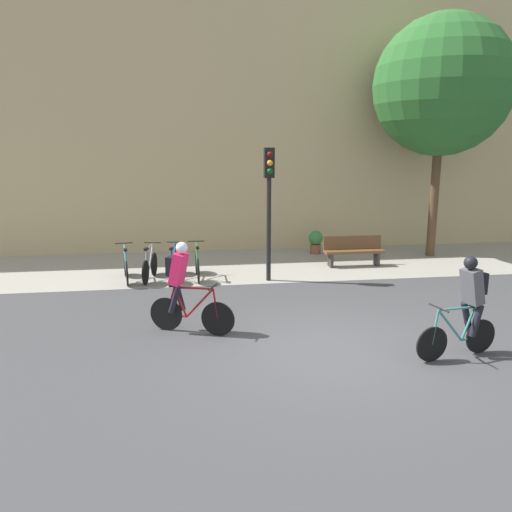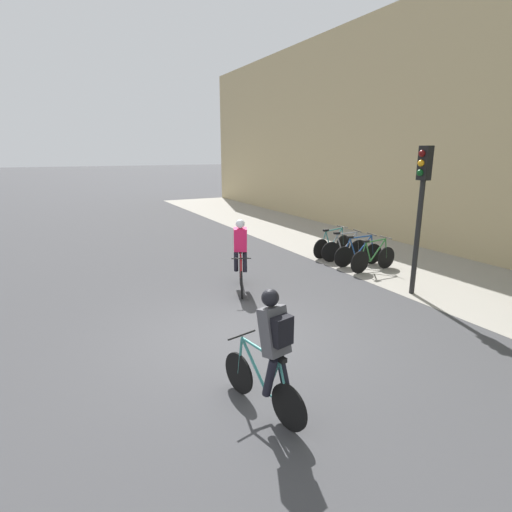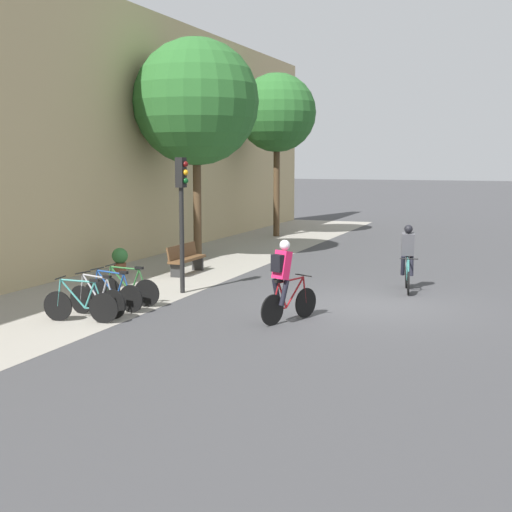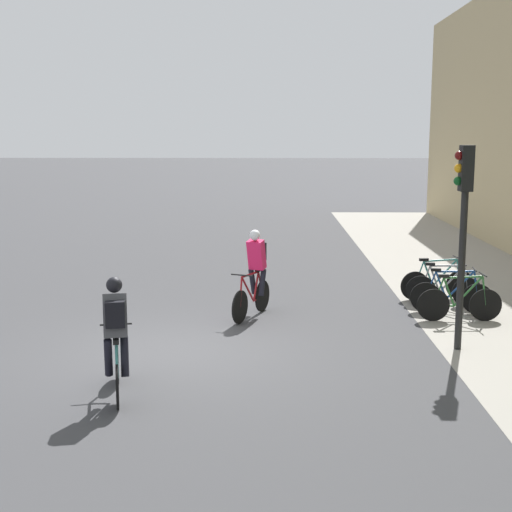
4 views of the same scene
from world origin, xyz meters
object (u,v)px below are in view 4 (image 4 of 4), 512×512
cyclist_grey (116,334)px  parked_bike_0 (437,282)px  parked_bike_2 (451,295)px  parked_bike_3 (459,302)px  cyclist_pink (255,270)px  traffic_light_pole (463,210)px  parked_bike_1 (444,288)px

cyclist_grey → parked_bike_0: (-6.23, 5.87, -0.55)m
parked_bike_2 → parked_bike_3: size_ratio=0.99×
parked_bike_3 → cyclist_pink: bearing=-95.5°
parked_bike_0 → parked_bike_3: size_ratio=1.00×
parked_bike_0 → traffic_light_pole: (3.76, -0.52, 2.03)m
cyclist_pink → traffic_light_pole: size_ratio=0.51×
cyclist_pink → parked_bike_1: cyclist_pink is taller
parked_bike_3 → traffic_light_pole: traffic_light_pole is taller
cyclist_grey → parked_bike_0: bearing=136.7°
parked_bike_0 → parked_bike_2: (1.26, -0.00, -0.00)m
parked_bike_0 → parked_bike_3: same height
cyclist_pink → traffic_light_pole: traffic_light_pole is taller
parked_bike_2 → parked_bike_3: bearing=0.0°
parked_bike_0 → parked_bike_2: parked_bike_0 is taller
cyclist_grey → parked_bike_0: 8.58m
parked_bike_2 → parked_bike_1: bearing=179.9°
cyclist_pink → parked_bike_1: size_ratio=1.11×
parked_bike_0 → parked_bike_3: 1.89m
traffic_light_pole → parked_bike_0: bearing=172.2°
cyclist_pink → parked_bike_1: bearing=102.1°
parked_bike_1 → parked_bike_3: size_ratio=0.95×
parked_bike_2 → traffic_light_pole: traffic_light_pole is taller
parked_bike_0 → traffic_light_pole: bearing=-7.8°
cyclist_grey → parked_bike_3: (-4.34, 5.87, -0.55)m
parked_bike_0 → parked_bike_1: parked_bike_0 is taller
parked_bike_0 → parked_bike_2: 1.26m
parked_bike_0 → parked_bike_3: (1.89, 0.00, 0.00)m
cyclist_grey → parked_bike_0: size_ratio=1.03×
cyclist_grey → traffic_light_pole: bearing=114.7°
traffic_light_pole → parked_bike_2: bearing=168.3°
traffic_light_pole → cyclist_pink: bearing=-122.7°
cyclist_grey → parked_bike_2: 7.72m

